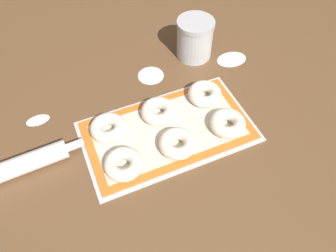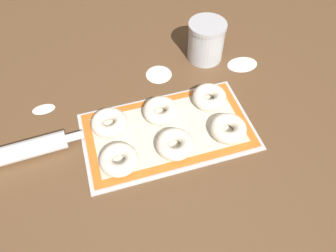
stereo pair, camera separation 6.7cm
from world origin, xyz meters
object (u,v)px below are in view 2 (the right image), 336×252
Objects in this scene: bagel_front_right at (228,129)px; bagel_back_right at (209,97)px; baking_tray at (168,131)px; flour_canister at (206,41)px; bagel_back_center at (161,111)px; bagel_front_center at (175,144)px; bagel_back_left at (109,123)px; bagel_front_left at (119,160)px; rolling_pin at (8,155)px.

bagel_front_right is 0.14m from bagel_back_right.
baking_tray is 0.38m from flour_canister.
baking_tray is at bearing -128.09° from flour_canister.
bagel_front_center is at bearing -88.13° from bagel_back_center.
bagel_front_right is 1.00× the size of bagel_back_center.
flour_canister is (0.40, 0.23, 0.04)m from bagel_back_left.
bagel_front_left reaches higher than baking_tray.
baking_tray is at bearing -155.48° from bagel_back_right.
bagel_back_left is (-0.00, 0.14, 0.00)m from bagel_front_left.
bagel_back_right is 0.24m from flour_canister.
baking_tray is 4.70× the size of bagel_back_left.
bagel_front_center and bagel_front_right have the same top height.
bagel_back_center is at bearing -135.72° from flour_canister.
bagel_back_right is at bearing 24.52° from baking_tray.
bagel_front_left is at bearing -155.81° from bagel_back_right.
baking_tray is at bearing 89.81° from bagel_front_center.
bagel_front_right is (0.33, 0.01, 0.00)m from bagel_front_left.
bagel_front_right is (0.17, -0.06, 0.03)m from baking_tray.
bagel_back_center is 0.76× the size of flour_canister.
flour_canister is (0.06, 0.36, 0.04)m from bagel_front_right.
baking_tray is 4.70× the size of bagel_front_left.
bagel_front_right is at bearing -36.02° from bagel_back_center.
rolling_pin is (-0.63, 0.10, -0.00)m from bagel_front_right.
bagel_front_center is 1.00× the size of bagel_back_left.
flour_canister is 0.74m from rolling_pin.
rolling_pin is at bearing -176.35° from bagel_back_center.
bagel_back_center reaches higher than baking_tray.
bagel_front_right is at bearing 1.99° from bagel_front_left.
baking_tray is at bearing -20.95° from bagel_back_left.
flour_canister reaches higher than bagel_back_right.
bagel_front_right is 0.76× the size of flour_canister.
bagel_back_left is at bearing -178.31° from bagel_back_right.
bagel_front_right is 0.26× the size of rolling_pin.
bagel_front_right and bagel_back_right have the same top height.
bagel_back_center is 0.26× the size of rolling_pin.
bagel_front_left is 1.00× the size of bagel_front_right.
bagel_back_center is (-0.17, 0.13, 0.00)m from bagel_front_right.
bagel_back_left is at bearing -179.65° from bagel_back_center.
baking_tray is 1.21× the size of rolling_pin.
bagel_front_center is at bearing -177.44° from bagel_front_right.
baking_tray is 4.70× the size of bagel_back_center.
rolling_pin reaches higher than bagel_back_right.
bagel_front_center reaches higher than baking_tray.
bagel_back_right is (-0.01, 0.14, 0.00)m from bagel_front_right.
bagel_front_left is at bearing -137.12° from flour_canister.
baking_tray is 0.18m from bagel_front_right.
bagel_front_center is 0.21m from bagel_back_left.
rolling_pin is at bearing 175.56° from baking_tray.
bagel_back_right is (0.33, 0.15, 0.00)m from bagel_front_left.
bagel_back_left is 1.00× the size of bagel_back_center.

